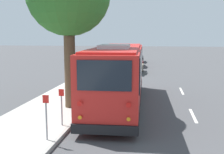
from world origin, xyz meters
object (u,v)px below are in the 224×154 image
(parked_sedan_tan, at_px, (133,67))
(sign_post_far, at_px, (62,107))
(sign_post_near, at_px, (46,117))
(shuttle_bus, at_px, (118,72))
(parked_sedan_maroon, at_px, (135,62))
(parked_sedan_black, at_px, (137,58))

(parked_sedan_tan, relative_size, sign_post_far, 3.00)
(sign_post_near, xyz_separation_m, sign_post_far, (1.64, 0.00, -0.06))
(shuttle_bus, bearing_deg, parked_sedan_tan, -1.24)
(parked_sedan_maroon, distance_m, sign_post_far, 23.33)
(shuttle_bus, xyz_separation_m, sign_post_far, (-4.24, 1.77, -0.88))
(shuttle_bus, height_order, sign_post_far, shuttle_bus)
(parked_sedan_tan, bearing_deg, sign_post_far, 176.89)
(parked_sedan_black, bearing_deg, shuttle_bus, 179.18)
(parked_sedan_maroon, relative_size, sign_post_near, 2.92)
(sign_post_far, bearing_deg, parked_sedan_tan, -5.20)
(shuttle_bus, xyz_separation_m, parked_sedan_tan, (13.15, 0.19, -1.22))
(shuttle_bus, height_order, parked_sedan_maroon, shuttle_bus)
(parked_sedan_tan, xyz_separation_m, sign_post_far, (-17.39, 1.58, 0.34))
(parked_sedan_maroon, relative_size, parked_sedan_black, 1.11)
(parked_sedan_tan, distance_m, parked_sedan_black, 11.57)
(parked_sedan_black, bearing_deg, sign_post_far, 175.50)
(shuttle_bus, distance_m, parked_sedan_tan, 13.21)
(shuttle_bus, distance_m, sign_post_far, 4.68)
(shuttle_bus, height_order, sign_post_near, shuttle_bus)
(parked_sedan_tan, bearing_deg, parked_sedan_black, 3.63)
(parked_sedan_tan, bearing_deg, shuttle_bus, -177.07)
(parked_sedan_tan, relative_size, parked_sedan_black, 1.07)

